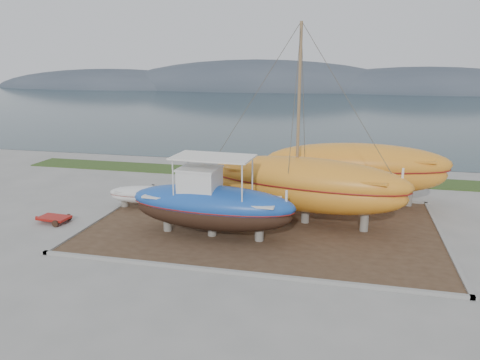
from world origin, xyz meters
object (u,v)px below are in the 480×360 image
(white_dinghy, at_px, (143,197))
(orange_bare_hull, at_px, (356,174))
(orange_sailboat, at_px, (308,127))
(blue_caique, at_px, (212,197))
(red_trailer, at_px, (54,220))

(white_dinghy, distance_m, orange_bare_hull, 13.08)
(white_dinghy, distance_m, orange_sailboat, 10.89)
(blue_caique, distance_m, red_trailer, 9.28)
(orange_bare_hull, bearing_deg, red_trailer, -158.66)
(white_dinghy, relative_size, red_trailer, 1.67)
(orange_sailboat, xyz_separation_m, red_trailer, (-13.47, -3.12, -5.16))
(blue_caique, height_order, white_dinghy, blue_caique)
(red_trailer, bearing_deg, white_dinghy, 49.36)
(blue_caique, height_order, orange_bare_hull, blue_caique)
(orange_bare_hull, height_order, red_trailer, orange_bare_hull)
(blue_caique, height_order, red_trailer, blue_caique)
(orange_sailboat, height_order, red_trailer, orange_sailboat)
(orange_bare_hull, bearing_deg, white_dinghy, -166.64)
(blue_caique, xyz_separation_m, red_trailer, (-9.08, -0.04, -1.94))
(blue_caique, bearing_deg, red_trailer, -176.64)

